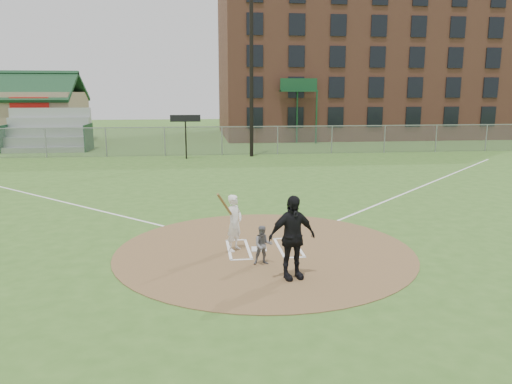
{
  "coord_description": "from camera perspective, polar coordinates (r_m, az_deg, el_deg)",
  "views": [
    {
      "loc": [
        -1.87,
        -13.39,
        4.42
      ],
      "look_at": [
        0.0,
        2.0,
        1.3
      ],
      "focal_mm": 35.0,
      "sensor_mm": 36.0,
      "label": 1
    }
  ],
  "objects": [
    {
      "name": "dirt_circle",
      "position": [
        14.23,
        0.98,
        -6.69
      ],
      "size": [
        8.4,
        8.4,
        0.02
      ],
      "primitive_type": "cylinder",
      "color": "brown",
      "rests_on": "ground"
    },
    {
      "name": "clubhouse",
      "position": [
        49.15,
        -26.35,
        7.85
      ],
      "size": [
        12.2,
        8.71,
        6.23
      ],
      "color": "tan",
      "rests_on": "ground"
    },
    {
      "name": "outfield_fence",
      "position": [
        35.61,
        -3.91,
        5.87
      ],
      "size": [
        56.08,
        0.08,
        2.03
      ],
      "color": "slate",
      "rests_on": "ground"
    },
    {
      "name": "light_pole",
      "position": [
        34.68,
        -0.53,
        15.0
      ],
      "size": [
        1.2,
        0.3,
        12.22
      ],
      "color": "black",
      "rests_on": "ground"
    },
    {
      "name": "bleachers",
      "position": [
        41.23,
        -22.74,
        6.57
      ],
      "size": [
        6.08,
        3.2,
        3.2
      ],
      "color": "#B7BABF",
      "rests_on": "ground"
    },
    {
      "name": "foul_line_first",
      "position": [
        25.28,
        18.66,
        0.72
      ],
      "size": [
        17.04,
        17.04,
        0.01
      ],
      "primitive_type": "cube",
      "rotation": [
        0.0,
        0.0,
        -0.79
      ],
      "color": "white",
      "rests_on": "ground"
    },
    {
      "name": "brick_warehouse",
      "position": [
        54.47,
        12.63,
        14.36
      ],
      "size": [
        30.0,
        17.17,
        15.0
      ],
      "color": "brown",
      "rests_on": "ground"
    },
    {
      "name": "batters_boxes",
      "position": [
        14.36,
        0.9,
        -6.45
      ],
      "size": [
        2.08,
        1.88,
        0.01
      ],
      "color": "white",
      "rests_on": "dirt_circle"
    },
    {
      "name": "scoreboard_sign",
      "position": [
        33.66,
        -8.07,
        7.81
      ],
      "size": [
        2.0,
        0.1,
        2.93
      ],
      "color": "black",
      "rests_on": "ground"
    },
    {
      "name": "ground",
      "position": [
        14.23,
        0.98,
        -6.73
      ],
      "size": [
        140.0,
        140.0,
        0.0
      ],
      "primitive_type": "plane",
      "color": "#376121",
      "rests_on": "ground"
    },
    {
      "name": "catcher",
      "position": [
        12.95,
        0.81,
        -6.1
      ],
      "size": [
        0.51,
        0.4,
        1.03
      ],
      "primitive_type": "imported",
      "rotation": [
        0.0,
        0.0,
        0.02
      ],
      "color": "slate",
      "rests_on": "dirt_circle"
    },
    {
      "name": "foul_line_third",
      "position": [
        23.91,
        -24.14,
        -0.27
      ],
      "size": [
        17.04,
        17.04,
        0.01
      ],
      "primitive_type": "cube",
      "rotation": [
        0.0,
        0.0,
        0.79
      ],
      "color": "white",
      "rests_on": "ground"
    },
    {
      "name": "batter_at_plate",
      "position": [
        14.0,
        -2.47,
        -3.51
      ],
      "size": [
        0.86,
        0.99,
        1.78
      ],
      "color": "white",
      "rests_on": "dirt_circle"
    },
    {
      "name": "home_plate",
      "position": [
        14.25,
        0.34,
        -6.55
      ],
      "size": [
        0.47,
        0.47,
        0.03
      ],
      "primitive_type": "cube",
      "rotation": [
        0.0,
        0.0,
        -0.1
      ],
      "color": "silver",
      "rests_on": "dirt_circle"
    },
    {
      "name": "umpire",
      "position": [
        11.89,
        4.13,
        -5.19
      ],
      "size": [
        1.28,
        0.78,
        2.03
      ],
      "primitive_type": "imported",
      "rotation": [
        0.0,
        0.0,
        0.25
      ],
      "color": "black",
      "rests_on": "dirt_circle"
    }
  ]
}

